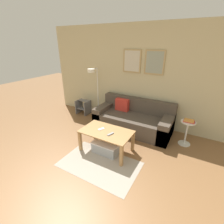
# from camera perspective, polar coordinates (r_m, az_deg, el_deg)

# --- Properties ---
(wall_back) EXTENTS (5.60, 0.09, 2.55)m
(wall_back) POSITION_cam_1_polar(r_m,az_deg,el_deg) (4.34, 9.94, 12.03)
(wall_back) COLOR #C6BC93
(wall_back) RESTS_ON ground_plane
(area_rug) EXTENTS (1.46, 0.90, 0.01)m
(area_rug) POSITION_cam_1_polar(r_m,az_deg,el_deg) (3.22, -4.44, -17.75)
(area_rug) COLOR #A39989
(area_rug) RESTS_ON ground_plane
(couch) EXTENTS (1.94, 0.87, 0.76)m
(couch) POSITION_cam_1_polar(r_m,az_deg,el_deg) (4.24, 7.43, -2.58)
(couch) COLOR #4C4238
(couch) RESTS_ON ground_plane
(coffee_table) EXTENTS (1.04, 0.61, 0.47)m
(coffee_table) POSITION_cam_1_polar(r_m,az_deg,el_deg) (3.34, -1.99, -7.93)
(coffee_table) COLOR #AD7F4C
(coffee_table) RESTS_ON ground_plane
(storage_bin) EXTENTS (0.55, 0.43, 0.24)m
(storage_bin) POSITION_cam_1_polar(r_m,az_deg,el_deg) (3.46, -1.70, -11.89)
(storage_bin) COLOR #9EA3A8
(storage_bin) RESTS_ON ground_plane
(floor_lamp) EXTENTS (0.23, 0.49, 1.47)m
(floor_lamp) POSITION_cam_1_polar(r_m,az_deg,el_deg) (4.62, -6.25, 9.37)
(floor_lamp) COLOR white
(floor_lamp) RESTS_ON ground_plane
(side_table) EXTENTS (0.31, 0.31, 0.56)m
(side_table) POSITION_cam_1_polar(r_m,az_deg,el_deg) (3.91, 24.74, -6.08)
(side_table) COLOR silver
(side_table) RESTS_ON ground_plane
(book_stack) EXTENTS (0.23, 0.15, 0.04)m
(book_stack) POSITION_cam_1_polar(r_m,az_deg,el_deg) (3.80, 25.46, -2.83)
(book_stack) COLOR #B73333
(book_stack) RESTS_ON side_table
(remote_control) EXTENTS (0.09, 0.15, 0.02)m
(remote_control) POSITION_cam_1_polar(r_m,az_deg,el_deg) (3.17, -0.51, -7.75)
(remote_control) COLOR #99999E
(remote_control) RESTS_ON coffee_table
(cell_phone) EXTENTS (0.12, 0.15, 0.01)m
(cell_phone) POSITION_cam_1_polar(r_m,az_deg,el_deg) (3.37, -3.81, -5.94)
(cell_phone) COLOR silver
(cell_phone) RESTS_ON coffee_table
(step_stool) EXTENTS (0.39, 0.34, 0.43)m
(step_stool) POSITION_cam_1_polar(r_m,az_deg,el_deg) (5.22, -10.06, 1.90)
(step_stool) COLOR slate
(step_stool) RESTS_ON ground_plane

